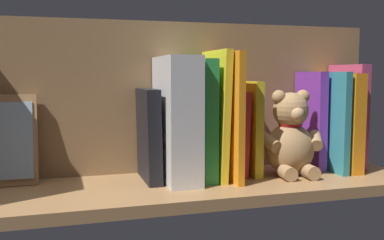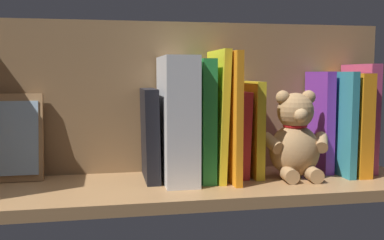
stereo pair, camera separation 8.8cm
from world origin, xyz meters
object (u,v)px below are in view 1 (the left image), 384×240
object	(u,v)px
dictionary_thick_white	(177,119)
teddy_bear	(290,138)
picture_frame_leaning	(10,140)
book_0	(347,116)

from	to	relation	value
dictionary_thick_white	teddy_bear	bearing A→B (deg)	175.30
dictionary_thick_white	picture_frame_leaning	bearing A→B (deg)	-10.40
dictionary_thick_white	picture_frame_leaning	world-z (taller)	dictionary_thick_white
dictionary_thick_white	book_0	bearing A→B (deg)	-177.07
teddy_bear	picture_frame_leaning	xyz separation A→B (cm)	(56.36, -7.86, 0.74)
book_0	teddy_bear	bearing A→B (deg)	13.72
teddy_bear	picture_frame_leaning	bearing A→B (deg)	-2.71
picture_frame_leaning	book_0	bearing A→B (deg)	177.09
dictionary_thick_white	picture_frame_leaning	xyz separation A→B (cm)	(31.86, -5.84, -3.76)
teddy_bear	picture_frame_leaning	size ratio (longest dim) A/B	1.03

